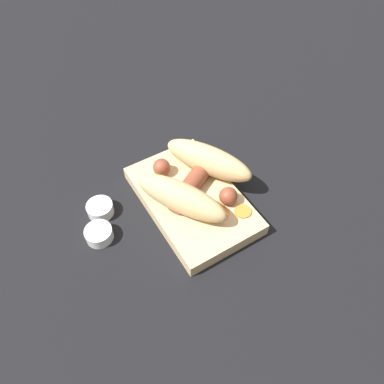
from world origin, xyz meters
The scene contains 7 objects.
ground_plane centered at (0.00, 0.00, 0.00)m, with size 3.00×3.00×0.00m, color black.
food_tray centered at (0.00, 0.00, 0.01)m, with size 0.25×0.16×0.03m.
bread_roll centered at (-0.01, 0.01, 0.06)m, with size 0.23×0.22×0.06m.
sausage centered at (-0.02, 0.01, 0.04)m, with size 0.15×0.14×0.03m.
pickled_veggies centered at (0.06, 0.03, 0.03)m, with size 0.07×0.08×0.00m.
condiment_cup_near centered at (-0.07, -0.15, 0.01)m, with size 0.05×0.05×0.02m.
condiment_cup_far centered at (-0.02, -0.18, 0.01)m, with size 0.05×0.05×0.02m.
Camera 1 is at (0.36, -0.22, 0.56)m, focal length 35.00 mm.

